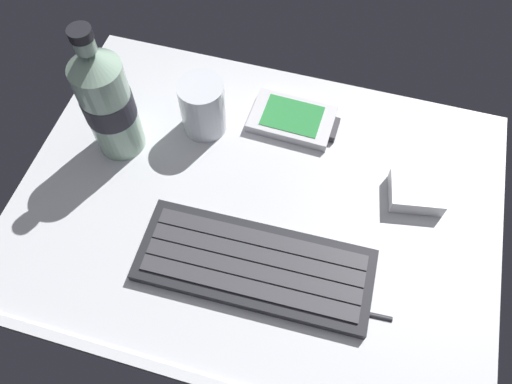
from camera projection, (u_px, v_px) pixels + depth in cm
name	position (u px, v px, depth cm)	size (l,w,h in cm)	color
ground_plane	(256.00, 208.00, 67.43)	(64.00, 48.00, 2.80)	silver
keyboard	(255.00, 265.00, 61.44)	(29.24, 11.64, 1.70)	#232328
handheld_device	(293.00, 119.00, 72.85)	(13.00, 8.04, 1.50)	silver
juice_cup	(203.00, 108.00, 69.79)	(6.40, 6.40, 8.50)	silver
water_bottle	(107.00, 101.00, 63.88)	(6.73, 6.73, 20.80)	#9EC1A8
charger_block	(416.00, 192.00, 66.16)	(7.00, 5.60, 2.40)	white
stylus_pen	(352.00, 310.00, 59.07)	(0.70, 0.70, 9.50)	#26262B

